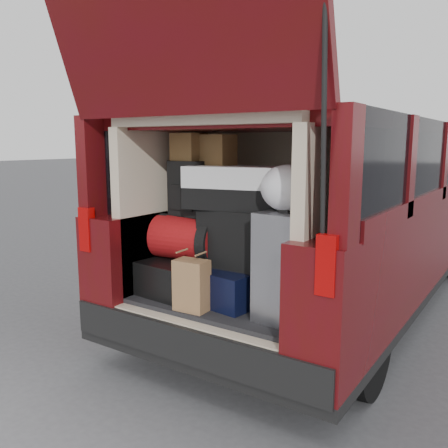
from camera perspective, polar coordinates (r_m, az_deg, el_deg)
The scene contains 14 objects.
ground at distance 3.36m, azimuth -0.61°, elevation -18.65°, with size 80.00×80.00×0.00m, color #3C3C3E.
minivan at distance 4.66m, azimuth 12.39°, elevation 1.00°, with size 1.90×5.35×2.77m.
load_floor at distance 3.45m, azimuth 2.03°, elevation -12.82°, with size 1.24×1.05×0.55m, color black.
black_hardshell at distance 3.42m, azimuth -4.75°, elevation -6.11°, with size 0.43×0.59×0.24m, color black.
navy_hardshell at distance 3.21m, azimuth 1.44°, elevation -7.15°, with size 0.44×0.53×0.23m, color black.
silver_roller at distance 2.88m, azimuth 8.01°, elevation -4.87°, with size 0.27×0.44×0.65m, color silver.
kraft_bag at distance 3.02m, azimuth -3.91°, elevation -7.37°, with size 0.21×0.13×0.33m, color #956843.
red_duffel at distance 3.34m, azimuth -4.47°, elevation -1.72°, with size 0.47×0.31×0.31m, color #9D0E15.
black_soft_case at distance 3.15m, azimuth 2.29°, elevation -1.69°, with size 0.54×0.32×0.39m, color black.
backpack at distance 3.34m, azimuth -4.21°, elevation 4.29°, with size 0.27×0.16×0.38m, color black.
twotone_duffel at distance 3.14m, azimuth 1.24°, elevation 4.42°, with size 0.62×0.32×0.28m, color silver.
grocery_sack_lower at distance 3.35m, azimuth -4.26°, elevation 9.23°, with size 0.21×0.17×0.19m, color brown.
grocery_sack_upper at distance 3.27m, azimuth -0.72°, elevation 8.90°, with size 0.21×0.17×0.21m, color brown.
plastic_bag_right at distance 2.79m, azimuth 7.62°, elevation 4.31°, with size 0.32×0.30×0.27m, color white.
Camera 1 is at (1.68, -2.44, 1.60)m, focal length 38.00 mm.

